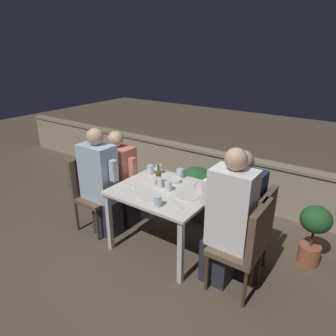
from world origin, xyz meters
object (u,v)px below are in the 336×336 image
object	(u,v)px
chair_left_near	(90,187)
beer_bottle	(159,177)
chair_right_near	(247,242)
person_blue_shirt	(101,183)
chair_right_far	(254,226)
person_navy_jumper	(235,211)
person_white_polo	(227,220)
person_coral_top	(120,178)
potted_plant	(314,230)
chair_left_far	(109,178)

from	to	relation	value
chair_left_near	beer_bottle	bearing A→B (deg)	16.31
chair_left_near	chair_right_near	world-z (taller)	same
person_blue_shirt	chair_right_near	size ratio (longest dim) A/B	1.42
chair_left_near	chair_right_far	distance (m)	1.95
person_navy_jumper	person_white_polo	bearing A→B (deg)	-81.68
person_blue_shirt	person_coral_top	bearing A→B (deg)	89.33
potted_plant	chair_left_far	bearing A→B (deg)	-168.42
person_white_polo	chair_right_far	distance (m)	0.35
chair_left_near	chair_left_far	xyz separation A→B (m)	(0.00, 0.31, 0.00)
person_coral_top	beer_bottle	distance (m)	0.68
person_white_polo	potted_plant	bearing A→B (deg)	51.34
chair_right_far	chair_right_near	bearing A→B (deg)	-82.29
person_blue_shirt	chair_left_near	bearing A→B (deg)	-180.00
person_coral_top	potted_plant	distance (m)	2.24
chair_left_far	potted_plant	size ratio (longest dim) A/B	1.38
person_blue_shirt	potted_plant	size ratio (longest dim) A/B	1.96
person_coral_top	beer_bottle	world-z (taller)	person_coral_top
chair_left_near	chair_right_near	distance (m)	1.96
person_coral_top	chair_left_far	bearing A→B (deg)	180.00
potted_plant	person_white_polo	bearing A→B (deg)	-128.66
chair_left_far	person_navy_jumper	bearing A→B (deg)	-0.14
person_navy_jumper	beer_bottle	bearing A→B (deg)	-176.18
person_white_polo	chair_right_far	size ratio (longest dim) A/B	1.50
chair_left_far	chair_left_near	bearing A→B (deg)	-90.04
chair_left_near	person_blue_shirt	size ratio (longest dim) A/B	0.70
chair_left_near	chair_right_far	xyz separation A→B (m)	(1.93, 0.31, 0.00)
person_coral_top	chair_right_far	xyz separation A→B (m)	(1.72, -0.00, -0.05)
chair_right_near	person_white_polo	xyz separation A→B (m)	(-0.20, 0.00, 0.15)
person_blue_shirt	chair_right_near	xyz separation A→B (m)	(1.77, 0.03, -0.11)
person_navy_jumper	person_blue_shirt	bearing A→B (deg)	-168.65
potted_plant	person_blue_shirt	bearing A→B (deg)	-159.89
chair_left_near	chair_left_far	size ratio (longest dim) A/B	1.00
person_navy_jumper	person_coral_top	bearing A→B (deg)	179.84
chair_left_far	potted_plant	world-z (taller)	chair_left_far
chair_right_near	person_white_polo	distance (m)	0.25
chair_right_far	person_white_polo	bearing A→B (deg)	-120.24
beer_bottle	person_navy_jumper	bearing A→B (deg)	3.82
chair_right_far	potted_plant	distance (m)	0.68
person_blue_shirt	beer_bottle	size ratio (longest dim) A/B	5.63
chair_left_near	person_blue_shirt	distance (m)	0.23
chair_right_near	person_white_polo	world-z (taller)	person_white_polo
chair_left_far	person_coral_top	distance (m)	0.21
chair_left_far	person_coral_top	xyz separation A→B (m)	(0.20, 0.00, 0.05)
person_coral_top	person_navy_jumper	distance (m)	1.52
person_white_polo	beer_bottle	world-z (taller)	person_white_polo
person_blue_shirt	person_white_polo	xyz separation A→B (m)	(1.57, 0.03, 0.04)
chair_left_near	person_blue_shirt	world-z (taller)	person_blue_shirt
chair_right_far	beer_bottle	bearing A→B (deg)	-176.89
chair_right_near	chair_right_far	xyz separation A→B (m)	(-0.04, 0.27, 0.00)
person_navy_jumper	beer_bottle	xyz separation A→B (m)	(-0.88, -0.06, 0.17)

